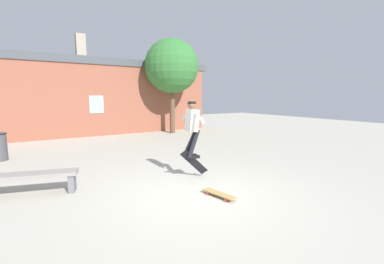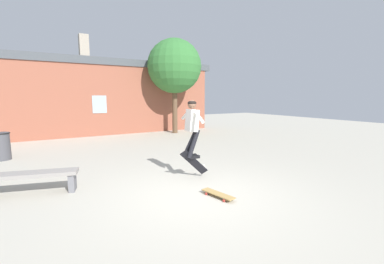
{
  "view_description": "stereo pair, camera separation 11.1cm",
  "coord_description": "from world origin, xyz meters",
  "px_view_note": "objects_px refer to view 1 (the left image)",
  "views": [
    {
      "loc": [
        -2.84,
        -4.39,
        2.05
      ],
      "look_at": [
        0.5,
        0.96,
        1.17
      ],
      "focal_mm": 24.0,
      "sensor_mm": 36.0,
      "label": 1
    },
    {
      "loc": [
        -2.74,
        -4.44,
        2.05
      ],
      "look_at": [
        0.5,
        0.96,
        1.17
      ],
      "focal_mm": 24.0,
      "sensor_mm": 36.0,
      "label": 2
    }
  ],
  "objects_px": {
    "skateboard_resting": "(219,194)",
    "tree_right": "(172,66)",
    "skater": "(192,124)",
    "park_bench": "(31,179)",
    "skateboard_flipping": "(194,162)"
  },
  "relations": [
    {
      "from": "skater",
      "to": "skateboard_flipping",
      "type": "xyz_separation_m",
      "value": [
        0.02,
        -0.06,
        -0.97
      ]
    },
    {
      "from": "park_bench",
      "to": "skateboard_flipping",
      "type": "distance_m",
      "value": 3.58
    },
    {
      "from": "tree_right",
      "to": "skater",
      "type": "height_order",
      "value": "tree_right"
    },
    {
      "from": "tree_right",
      "to": "park_bench",
      "type": "distance_m",
      "value": 10.05
    },
    {
      "from": "skateboard_flipping",
      "to": "skateboard_resting",
      "type": "height_order",
      "value": "skateboard_flipping"
    },
    {
      "from": "skateboard_resting",
      "to": "tree_right",
      "type": "bearing_deg",
      "value": -33.07
    },
    {
      "from": "park_bench",
      "to": "skater",
      "type": "relative_size",
      "value": 1.26
    },
    {
      "from": "park_bench",
      "to": "skater",
      "type": "height_order",
      "value": "skater"
    },
    {
      "from": "park_bench",
      "to": "skateboard_resting",
      "type": "bearing_deg",
      "value": -18.1
    },
    {
      "from": "tree_right",
      "to": "skater",
      "type": "xyz_separation_m",
      "value": [
        -3.32,
        -7.42,
        -2.29
      ]
    },
    {
      "from": "park_bench",
      "to": "skateboard_resting",
      "type": "height_order",
      "value": "park_bench"
    },
    {
      "from": "skater",
      "to": "skateboard_resting",
      "type": "bearing_deg",
      "value": -92.27
    },
    {
      "from": "tree_right",
      "to": "skater",
      "type": "relative_size",
      "value": 3.59
    },
    {
      "from": "skater",
      "to": "skateboard_flipping",
      "type": "height_order",
      "value": "skater"
    },
    {
      "from": "tree_right",
      "to": "skateboard_resting",
      "type": "height_order",
      "value": "tree_right"
    }
  ]
}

